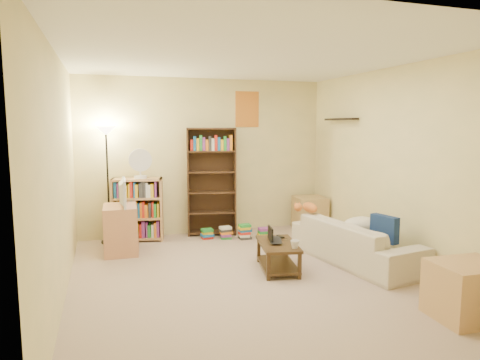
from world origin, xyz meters
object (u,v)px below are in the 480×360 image
object	(u,v)px
tall_bookshelf	(212,179)
side_table	(310,213)
desk_fan	(140,163)
floor_lamp	(107,150)
short_bookshelf	(138,209)
sofa	(355,241)
laptop	(279,241)
end_cabinet	(468,291)
tabby_cat	(308,207)
television	(119,192)
mug	(295,244)
tv_stand	(121,229)
coffee_table	(278,253)

from	to	relation	value
tall_bookshelf	side_table	distance (m)	1.78
desk_fan	floor_lamp	size ratio (longest dim) A/B	0.26
desk_fan	short_bookshelf	bearing A→B (deg)	139.37
sofa	laptop	distance (m)	1.04
end_cabinet	laptop	bearing A→B (deg)	121.91
laptop	short_bookshelf	distance (m)	2.44
tabby_cat	side_table	xyz separation A→B (m)	(0.59, 1.08, -0.34)
television	side_table	xyz separation A→B (m)	(3.11, 0.40, -0.57)
sofa	tall_bookshelf	world-z (taller)	tall_bookshelf
mug	sofa	bearing A→B (deg)	15.39
sofa	tv_stand	distance (m)	3.16
floor_lamp	end_cabinet	distance (m)	4.91
tv_stand	short_bookshelf	xyz separation A→B (m)	(0.28, 0.58, 0.15)
tall_bookshelf	short_bookshelf	world-z (taller)	tall_bookshelf
short_bookshelf	side_table	size ratio (longest dim) A/B	1.72
sofa	laptop	size ratio (longest dim) A/B	4.77
mug	end_cabinet	bearing A→B (deg)	-54.27
desk_fan	end_cabinet	xyz separation A→B (m)	(2.60, -3.61, -0.93)
tall_bookshelf	desk_fan	distance (m)	1.15
tabby_cat	side_table	world-z (taller)	tabby_cat
tabby_cat	tv_stand	bearing A→B (deg)	164.90
tabby_cat	coffee_table	xyz separation A→B (m)	(-0.72, -0.66, -0.41)
side_table	sofa	bearing A→B (deg)	-97.86
mug	short_bookshelf	world-z (taller)	short_bookshelf
tall_bookshelf	end_cabinet	distance (m)	4.00
tv_stand	floor_lamp	xyz separation A→B (m)	(-0.14, 0.58, 1.06)
sofa	short_bookshelf	xyz separation A→B (m)	(-2.58, 1.93, 0.21)
desk_fan	tv_stand	bearing A→B (deg)	-121.86
coffee_table	television	size ratio (longest dim) A/B	1.30
coffee_table	short_bookshelf	world-z (taller)	short_bookshelf
end_cabinet	television	bearing A→B (deg)	133.67
coffee_table	floor_lamp	distance (m)	2.97
tall_bookshelf	floor_lamp	size ratio (longest dim) A/B	0.99
coffee_table	side_table	distance (m)	2.18
tabby_cat	laptop	xyz separation A→B (m)	(-0.69, -0.62, -0.26)
mug	tabby_cat	bearing A→B (deg)	55.99
coffee_table	laptop	distance (m)	0.16
tv_stand	tall_bookshelf	size ratio (longest dim) A/B	0.38
mug	tv_stand	size ratio (longest dim) A/B	0.21
short_bookshelf	end_cabinet	bearing A→B (deg)	-43.36
tall_bookshelf	short_bookshelf	bearing A→B (deg)	-167.99
sofa	tall_bookshelf	xyz separation A→B (m)	(-1.42, 1.93, 0.64)
coffee_table	tall_bookshelf	world-z (taller)	tall_bookshelf
laptop	desk_fan	bearing A→B (deg)	55.49
television	end_cabinet	distance (m)	4.29
tabby_cat	short_bookshelf	xyz separation A→B (m)	(-2.23, 1.26, -0.13)
television	end_cabinet	xyz separation A→B (m)	(2.93, -3.07, -0.59)
sofa	laptop	bearing A→B (deg)	78.28
tall_bookshelf	desk_fan	xyz separation A→B (m)	(-1.11, -0.05, 0.29)
end_cabinet	mug	bearing A→B (deg)	125.73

